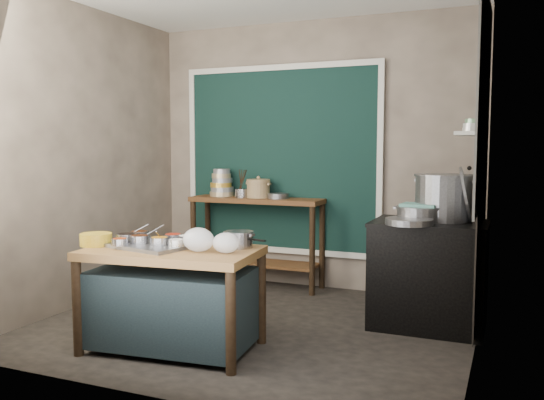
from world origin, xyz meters
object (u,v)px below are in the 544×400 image
at_px(prep_table, 172,299).
at_px(stove_block, 429,276).
at_px(ceramic_crock, 258,189).
at_px(steamer, 419,214).
at_px(saucepan, 239,239).
at_px(condiment_tray, 151,245).
at_px(stock_pot, 443,197).
at_px(yellow_basin, 96,239).
at_px(back_counter, 257,242).
at_px(utensil_cup, 242,193).

height_order(prep_table, stove_block, stove_block).
height_order(ceramic_crock, steamer, ceramic_crock).
bearing_deg(saucepan, steamer, 55.49).
bearing_deg(stove_block, condiment_tray, -145.26).
xyz_separation_m(prep_table, stock_pot, (1.75, 1.40, 0.70)).
bearing_deg(yellow_basin, stove_block, 31.56).
distance_m(condiment_tray, steamer, 2.17).
height_order(condiment_tray, steamer, steamer).
relative_size(back_counter, saucepan, 6.51).
bearing_deg(yellow_basin, back_counter, 80.21).
relative_size(prep_table, condiment_tray, 2.03).
height_order(stove_block, steamer, steamer).
bearing_deg(steamer, utensil_cup, 159.14).
height_order(prep_table, yellow_basin, yellow_basin).
distance_m(prep_table, stove_block, 2.11).
bearing_deg(ceramic_crock, prep_table, -83.87).
bearing_deg(condiment_tray, ceramic_crock, 90.87).
bearing_deg(prep_table, condiment_tray, 168.73).
bearing_deg(stove_block, steamer, -153.72).
relative_size(stock_pot, steamer, 1.28).
distance_m(stove_block, stock_pot, 0.66).
bearing_deg(back_counter, yellow_basin, -99.79).
height_order(back_counter, yellow_basin, back_counter).
distance_m(stove_block, ceramic_crock, 2.11).
bearing_deg(stove_block, back_counter, 158.98).
bearing_deg(utensil_cup, prep_table, -78.68).
bearing_deg(yellow_basin, condiment_tray, 14.77).
xyz_separation_m(condiment_tray, saucepan, (0.62, 0.22, 0.05)).
height_order(saucepan, stock_pot, stock_pot).
relative_size(ceramic_crock, steamer, 0.68).
distance_m(back_counter, utensil_cup, 0.55).
relative_size(prep_table, yellow_basin, 5.27).
height_order(condiment_tray, saucepan, saucepan).
relative_size(stove_block, ceramic_crock, 3.41).
xyz_separation_m(stove_block, yellow_basin, (-2.27, -1.39, 0.37)).
bearing_deg(back_counter, prep_table, -83.26).
bearing_deg(stove_block, ceramic_crock, 158.63).
xyz_separation_m(back_counter, utensil_cup, (-0.16, -0.02, 0.52)).
distance_m(back_counter, ceramic_crock, 0.56).
bearing_deg(stock_pot, yellow_basin, -147.65).
height_order(back_counter, stock_pot, stock_pot).
xyz_separation_m(stove_block, stock_pot, (0.09, 0.10, 0.65)).
distance_m(prep_table, stock_pot, 2.35).
xyz_separation_m(utensil_cup, stock_pot, (2.15, -0.61, 0.08)).
height_order(utensil_cup, stock_pot, stock_pot).
distance_m(yellow_basin, saucepan, 1.09).
bearing_deg(condiment_tray, utensil_cup, 96.15).
relative_size(prep_table, steamer, 3.24).
distance_m(utensil_cup, steamer, 2.12).
bearing_deg(condiment_tray, steamer, 35.10).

